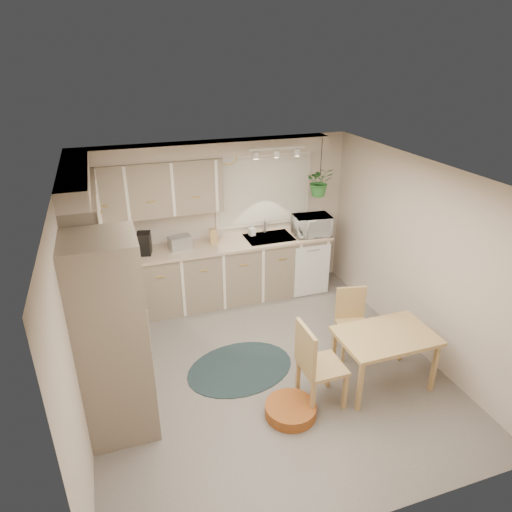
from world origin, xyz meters
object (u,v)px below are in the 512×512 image
at_px(braided_rug, 240,368).
at_px(pet_bed, 291,410).
at_px(dining_table, 383,359).
at_px(chair_back, 354,324).
at_px(microwave, 312,223).
at_px(chair_left, 322,364).

distance_m(braided_rug, pet_bed, 0.95).
height_order(dining_table, chair_back, chair_back).
bearing_deg(microwave, braided_rug, -130.87).
bearing_deg(microwave, dining_table, -89.08).
bearing_deg(chair_left, microwave, 157.63).
distance_m(braided_rug, microwave, 2.54).
xyz_separation_m(chair_left, braided_rug, (-0.68, 0.81, -0.49)).
bearing_deg(microwave, chair_back, -91.66).
height_order(chair_back, pet_bed, chair_back).
relative_size(dining_table, pet_bed, 1.95).
xyz_separation_m(chair_left, microwave, (0.97, 2.40, 0.63)).
relative_size(chair_back, microwave, 1.54).
relative_size(dining_table, chair_left, 1.08).
xyz_separation_m(pet_bed, microwave, (1.36, 2.49, 1.07)).
bearing_deg(braided_rug, chair_left, -50.26).
bearing_deg(chair_left, braided_rug, -140.70).
height_order(dining_table, braided_rug, dining_table).
height_order(pet_bed, microwave, microwave).
relative_size(chair_left, chair_back, 1.16).
bearing_deg(dining_table, microwave, 85.80).
bearing_deg(microwave, pet_bed, -113.45).
bearing_deg(chair_back, braided_rug, 5.18).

